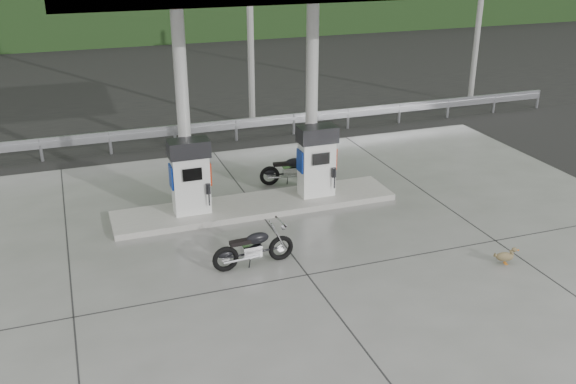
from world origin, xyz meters
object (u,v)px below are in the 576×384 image
object	(u,v)px
gas_pump_right	(317,161)
gas_pump_left	(190,177)
duck	(505,257)
motorcycle_left	(254,248)
motorcycle_right	(291,170)

from	to	relation	value
gas_pump_right	gas_pump_left	bearing A→B (deg)	180.00
gas_pump_right	duck	size ratio (longest dim) A/B	4.00
motorcycle_left	motorcycle_right	world-z (taller)	motorcycle_left
motorcycle_left	motorcycle_right	bearing A→B (deg)	56.66
motorcycle_right	gas_pump_left	bearing A→B (deg)	-150.50
gas_pump_right	motorcycle_left	bearing A→B (deg)	-132.26
gas_pump_left	duck	bearing A→B (deg)	-38.40
gas_pump_left	motorcycle_left	distance (m)	2.91
gas_pump_left	motorcycle_left	bearing A→B (deg)	-75.59
motorcycle_right	duck	bearing A→B (deg)	-59.50
motorcycle_right	duck	distance (m)	6.32
motorcycle_left	gas_pump_right	bearing A→B (deg)	43.85
motorcycle_left	duck	world-z (taller)	motorcycle_left
duck	motorcycle_right	bearing A→B (deg)	133.37
motorcycle_left	motorcycle_right	size ratio (longest dim) A/B	1.02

